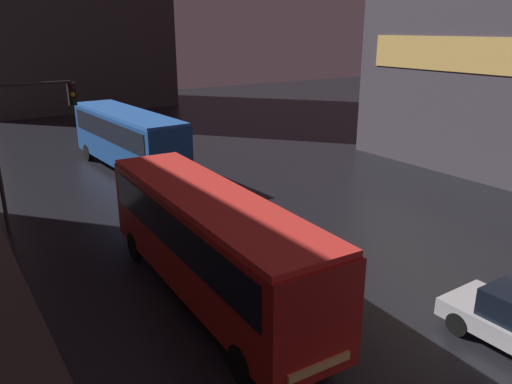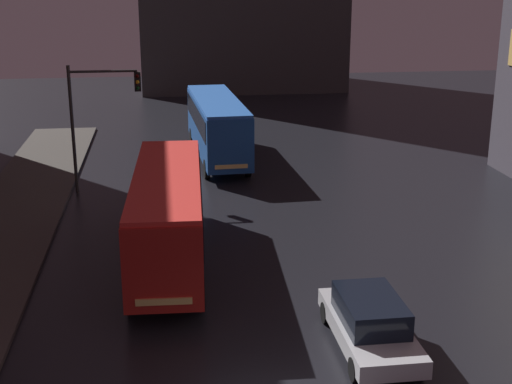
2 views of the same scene
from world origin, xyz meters
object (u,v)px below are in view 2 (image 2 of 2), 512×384
at_px(car_taxi, 370,322).
at_px(traffic_light_main, 96,107).
at_px(bus_near, 168,208).
at_px(bus_far, 217,122).

bearing_deg(car_taxi, traffic_light_main, -62.71).
relative_size(bus_near, car_taxi, 2.28).
distance_m(bus_near, car_taxi, 8.93).
xyz_separation_m(car_taxi, traffic_light_main, (-8.57, 16.35, 3.33)).
relative_size(bus_near, bus_far, 0.98).
distance_m(bus_far, traffic_light_main, 8.45).
xyz_separation_m(bus_near, bus_far, (2.94, 14.93, 0.05)).
distance_m(bus_near, traffic_light_main, 10.10).
xyz_separation_m(bus_near, car_taxi, (5.44, -6.96, -1.28)).
bearing_deg(bus_near, traffic_light_main, -69.21).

